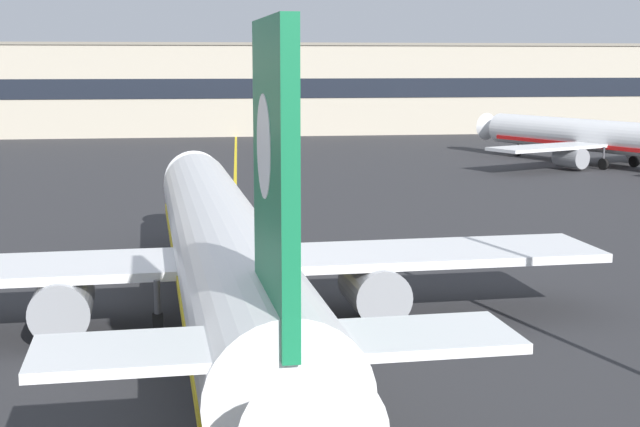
# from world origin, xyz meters

# --- Properties ---
(taxiway_centreline) EXTENTS (10.20, 179.74, 0.01)m
(taxiway_centreline) POSITION_xyz_m (0.00, 30.00, 0.00)
(taxiway_centreline) COLOR yellow
(taxiway_centreline) RESTS_ON ground
(airliner_foreground) EXTENTS (32.18, 41.50, 11.65)m
(airliner_foreground) POSITION_xyz_m (-1.28, 13.71, 3.37)
(airliner_foreground) COLOR white
(airliner_foreground) RESTS_ON ground
(airliner_background) EXTENTS (27.52, 34.55, 10.26)m
(airliner_background) POSITION_xyz_m (40.11, 67.10, 2.97)
(airliner_background) COLOR white
(airliner_background) RESTS_ON ground
(safety_cone_by_nose_gear) EXTENTS (0.44, 0.44, 0.55)m
(safety_cone_by_nose_gear) POSITION_xyz_m (-0.21, 29.12, 0.26)
(safety_cone_by_nose_gear) COLOR orange
(safety_cone_by_nose_gear) RESTS_ON ground
(terminal_building) EXTENTS (136.34, 12.40, 13.41)m
(terminal_building) POSITION_xyz_m (5.53, 117.24, 6.71)
(terminal_building) COLOR #B2A893
(terminal_building) RESTS_ON ground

